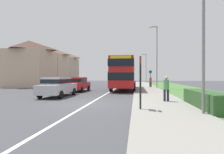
{
  "coord_description": "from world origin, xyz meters",
  "views": [
    {
      "loc": [
        2.78,
        -10.24,
        1.65
      ],
      "look_at": [
        0.54,
        6.28,
        1.6
      ],
      "focal_mm": 28.19,
      "sensor_mm": 36.0,
      "label": 1
    }
  ],
  "objects_px": {
    "double_decker_bus": "(124,73)",
    "cycle_route_sign": "(150,78)",
    "pedestrian_at_stop": "(166,87)",
    "pedestrian_walking_away": "(151,81)",
    "parked_car_silver": "(58,86)",
    "street_lamp_near": "(201,5)",
    "bus_stop_sign": "(140,79)",
    "street_lamp_far": "(146,66)",
    "parked_car_red": "(78,84)",
    "street_lamp_mid": "(156,53)"
  },
  "relations": [
    {
      "from": "cycle_route_sign",
      "to": "street_lamp_near",
      "type": "relative_size",
      "value": 0.31
    },
    {
      "from": "parked_car_silver",
      "to": "bus_stop_sign",
      "type": "relative_size",
      "value": 1.69
    },
    {
      "from": "pedestrian_at_stop",
      "to": "street_lamp_near",
      "type": "bearing_deg",
      "value": -76.86
    },
    {
      "from": "cycle_route_sign",
      "to": "street_lamp_mid",
      "type": "height_order",
      "value": "street_lamp_mid"
    },
    {
      "from": "double_decker_bus",
      "to": "parked_car_silver",
      "type": "height_order",
      "value": "double_decker_bus"
    },
    {
      "from": "parked_car_red",
      "to": "pedestrian_at_stop",
      "type": "bearing_deg",
      "value": -42.31
    },
    {
      "from": "parked_car_red",
      "to": "street_lamp_near",
      "type": "height_order",
      "value": "street_lamp_near"
    },
    {
      "from": "pedestrian_walking_away",
      "to": "street_lamp_mid",
      "type": "height_order",
      "value": "street_lamp_mid"
    },
    {
      "from": "pedestrian_at_stop",
      "to": "bus_stop_sign",
      "type": "bearing_deg",
      "value": -120.17
    },
    {
      "from": "double_decker_bus",
      "to": "street_lamp_far",
      "type": "bearing_deg",
      "value": 80.09
    },
    {
      "from": "parked_car_silver",
      "to": "street_lamp_mid",
      "type": "height_order",
      "value": "street_lamp_mid"
    },
    {
      "from": "pedestrian_walking_away",
      "to": "street_lamp_mid",
      "type": "bearing_deg",
      "value": -79.47
    },
    {
      "from": "parked_car_silver",
      "to": "street_lamp_far",
      "type": "xyz_separation_m",
      "value": [
        8.69,
        29.77,
        3.22
      ]
    },
    {
      "from": "parked_car_silver",
      "to": "street_lamp_far",
      "type": "distance_m",
      "value": 31.18
    },
    {
      "from": "bus_stop_sign",
      "to": "double_decker_bus",
      "type": "bearing_deg",
      "value": 97.02
    },
    {
      "from": "parked_car_red",
      "to": "street_lamp_far",
      "type": "relative_size",
      "value": 0.59
    },
    {
      "from": "parked_car_silver",
      "to": "bus_stop_sign",
      "type": "height_order",
      "value": "bus_stop_sign"
    },
    {
      "from": "parked_car_red",
      "to": "bus_stop_sign",
      "type": "xyz_separation_m",
      "value": [
        6.57,
        -10.32,
        0.67
      ]
    },
    {
      "from": "double_decker_bus",
      "to": "street_lamp_near",
      "type": "height_order",
      "value": "street_lamp_near"
    },
    {
      "from": "cycle_route_sign",
      "to": "street_lamp_near",
      "type": "height_order",
      "value": "street_lamp_near"
    },
    {
      "from": "bus_stop_sign",
      "to": "cycle_route_sign",
      "type": "xyz_separation_m",
      "value": [
        1.81,
        16.51,
        -0.11
      ]
    },
    {
      "from": "double_decker_bus",
      "to": "cycle_route_sign",
      "type": "bearing_deg",
      "value": 42.83
    },
    {
      "from": "pedestrian_at_stop",
      "to": "cycle_route_sign",
      "type": "relative_size",
      "value": 0.66
    },
    {
      "from": "double_decker_bus",
      "to": "street_lamp_mid",
      "type": "height_order",
      "value": "street_lamp_mid"
    },
    {
      "from": "double_decker_bus",
      "to": "parked_car_red",
      "type": "xyz_separation_m",
      "value": [
        -4.93,
        -3.0,
        -1.28
      ]
    },
    {
      "from": "parked_car_silver",
      "to": "cycle_route_sign",
      "type": "bearing_deg",
      "value": 53.4
    },
    {
      "from": "pedestrian_at_stop",
      "to": "double_decker_bus",
      "type": "bearing_deg",
      "value": 107.43
    },
    {
      "from": "parked_car_silver",
      "to": "parked_car_red",
      "type": "xyz_separation_m",
      "value": [
        -0.03,
        5.04,
        -0.01
      ]
    },
    {
      "from": "pedestrian_walking_away",
      "to": "cycle_route_sign",
      "type": "relative_size",
      "value": 0.66
    },
    {
      "from": "pedestrian_walking_away",
      "to": "cycle_route_sign",
      "type": "distance_m",
      "value": 1.81
    },
    {
      "from": "street_lamp_near",
      "to": "double_decker_bus",
      "type": "bearing_deg",
      "value": 106.37
    },
    {
      "from": "pedestrian_at_stop",
      "to": "street_lamp_mid",
      "type": "bearing_deg",
      "value": 86.29
    },
    {
      "from": "parked_car_red",
      "to": "street_lamp_mid",
      "type": "xyz_separation_m",
      "value": [
        9.04,
        5.17,
        3.83
      ]
    },
    {
      "from": "parked_car_silver",
      "to": "street_lamp_near",
      "type": "height_order",
      "value": "street_lamp_near"
    },
    {
      "from": "double_decker_bus",
      "to": "street_lamp_far",
      "type": "height_order",
      "value": "street_lamp_far"
    },
    {
      "from": "pedestrian_at_stop",
      "to": "cycle_route_sign",
      "type": "distance_m",
      "value": 13.68
    },
    {
      "from": "parked_car_silver",
      "to": "pedestrian_at_stop",
      "type": "height_order",
      "value": "pedestrian_at_stop"
    },
    {
      "from": "double_decker_bus",
      "to": "street_lamp_mid",
      "type": "xyz_separation_m",
      "value": [
        4.11,
        2.17,
        2.56
      ]
    },
    {
      "from": "bus_stop_sign",
      "to": "street_lamp_far",
      "type": "relative_size",
      "value": 0.37
    },
    {
      "from": "pedestrian_at_stop",
      "to": "pedestrian_walking_away",
      "type": "relative_size",
      "value": 1.0
    },
    {
      "from": "double_decker_bus",
      "to": "street_lamp_near",
      "type": "relative_size",
      "value": 1.23
    },
    {
      "from": "cycle_route_sign",
      "to": "street_lamp_near",
      "type": "xyz_separation_m",
      "value": [
        0.66,
        -17.15,
        3.19
      ]
    },
    {
      "from": "bus_stop_sign",
      "to": "street_lamp_far",
      "type": "bearing_deg",
      "value": 86.48
    },
    {
      "from": "pedestrian_walking_away",
      "to": "street_lamp_near",
      "type": "xyz_separation_m",
      "value": [
        0.51,
        -18.9,
        3.64
      ]
    },
    {
      "from": "bus_stop_sign",
      "to": "street_lamp_mid",
      "type": "distance_m",
      "value": 16.0
    },
    {
      "from": "bus_stop_sign",
      "to": "parked_car_red",
      "type": "bearing_deg",
      "value": 122.48
    },
    {
      "from": "double_decker_bus",
      "to": "street_lamp_near",
      "type": "bearing_deg",
      "value": -73.63
    },
    {
      "from": "parked_car_red",
      "to": "pedestrian_at_stop",
      "type": "height_order",
      "value": "pedestrian_at_stop"
    },
    {
      "from": "double_decker_bus",
      "to": "cycle_route_sign",
      "type": "distance_m",
      "value": 4.75
    },
    {
      "from": "pedestrian_at_stop",
      "to": "pedestrian_walking_away",
      "type": "bearing_deg",
      "value": 88.86
    }
  ]
}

